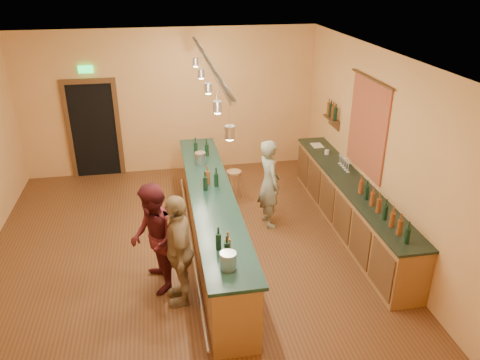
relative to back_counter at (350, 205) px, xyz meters
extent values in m
plane|color=#573219|center=(-2.97, -0.18, -0.49)|extent=(7.00, 7.00, 0.00)
cube|color=silver|center=(-2.97, -0.18, 2.71)|extent=(6.50, 7.00, 0.02)
cube|color=tan|center=(-2.97, 3.32, 1.11)|extent=(6.50, 0.02, 3.20)
cube|color=tan|center=(-2.97, -3.68, 1.11)|extent=(6.50, 0.02, 3.20)
cube|color=tan|center=(0.28, -0.18, 1.11)|extent=(0.02, 7.00, 3.20)
cube|color=black|center=(-4.67, 3.30, 0.56)|extent=(0.95, 0.06, 2.10)
cube|color=#522F18|center=(-5.19, 3.28, 0.56)|extent=(0.10, 0.08, 2.10)
cube|color=#522F18|center=(-4.14, 3.28, 0.56)|extent=(0.10, 0.08, 2.10)
cube|color=#522F18|center=(-4.67, 3.28, 1.66)|extent=(1.15, 0.08, 0.10)
cube|color=#19E54C|center=(-4.67, 3.27, 1.91)|extent=(0.30, 0.04, 0.15)
cube|color=#A72127|center=(0.26, 0.22, 1.36)|extent=(0.03, 1.40, 1.60)
cube|color=#522F18|center=(0.19, 1.72, 1.06)|extent=(0.16, 0.55, 0.03)
cube|color=#522F18|center=(0.26, 1.72, 0.96)|extent=(0.03, 0.55, 0.18)
cube|color=olive|center=(0.00, 0.02, -0.04)|extent=(0.55, 4.50, 0.90)
cube|color=black|center=(0.00, 0.02, 0.43)|extent=(0.60, 4.55, 0.04)
cylinder|color=silver|center=(0.00, 1.32, 0.50)|extent=(0.09, 0.09, 0.09)
cube|color=silver|center=(-0.03, 1.82, 0.46)|extent=(0.22, 0.30, 0.01)
cube|color=olive|center=(-2.50, -0.18, 0.01)|extent=(0.60, 5.00, 1.00)
cube|color=#143027|center=(-2.50, -0.18, 0.54)|extent=(0.70, 5.10, 0.05)
cylinder|color=silver|center=(-2.86, -0.18, -0.34)|extent=(0.05, 5.00, 0.05)
cylinder|color=silver|center=(-2.55, -2.28, 0.67)|extent=(0.20, 0.20, 0.22)
cylinder|color=silver|center=(-2.55, 1.02, 0.67)|extent=(0.20, 0.20, 0.22)
cube|color=silver|center=(-2.50, -0.18, 2.65)|extent=(0.06, 4.60, 0.05)
cylinder|color=silver|center=(-2.50, -2.18, 2.46)|extent=(0.01, 0.01, 0.35)
cylinder|color=#A5A5AD|center=(-2.50, -2.18, 2.26)|extent=(0.11, 0.11, 0.14)
cylinder|color=#FFEABF|center=(-2.50, -2.18, 2.18)|extent=(0.08, 0.08, 0.02)
cylinder|color=silver|center=(-2.50, -1.18, 2.46)|extent=(0.01, 0.01, 0.35)
cylinder|color=#A5A5AD|center=(-2.50, -1.18, 2.26)|extent=(0.11, 0.11, 0.14)
cylinder|color=#FFEABF|center=(-2.50, -1.18, 2.18)|extent=(0.08, 0.08, 0.02)
cylinder|color=silver|center=(-2.50, -0.18, 2.46)|extent=(0.01, 0.01, 0.35)
cylinder|color=#A5A5AD|center=(-2.50, -0.18, 2.26)|extent=(0.11, 0.11, 0.14)
cylinder|color=#FFEABF|center=(-2.50, -0.18, 2.18)|extent=(0.08, 0.08, 0.02)
cylinder|color=silver|center=(-2.50, 0.82, 2.46)|extent=(0.01, 0.01, 0.35)
cylinder|color=#A5A5AD|center=(-2.50, 0.82, 2.26)|extent=(0.11, 0.11, 0.14)
cylinder|color=#FFEABF|center=(-2.50, 0.82, 2.18)|extent=(0.08, 0.08, 0.02)
cylinder|color=silver|center=(-2.50, 1.82, 2.46)|extent=(0.01, 0.01, 0.35)
cylinder|color=#A5A5AD|center=(-2.50, 1.82, 2.26)|extent=(0.11, 0.11, 0.14)
cylinder|color=#FFEABF|center=(-2.50, 1.82, 2.18)|extent=(0.08, 0.08, 0.02)
imported|color=gray|center=(-1.38, 0.44, 0.33)|extent=(0.48, 0.65, 1.64)
imported|color=#59191E|center=(-3.44, -1.10, 0.35)|extent=(0.74, 0.89, 1.67)
imported|color=#997A51|center=(-3.11, -1.44, 0.35)|extent=(0.43, 0.99, 1.67)
cylinder|color=#AB744D|center=(-1.84, 1.54, 0.11)|extent=(0.30, 0.30, 0.04)
cylinder|color=#AB744D|center=(-1.73, 1.54, -0.20)|extent=(0.04, 0.04, 0.58)
cylinder|color=#AB744D|center=(-1.90, 1.64, -0.20)|extent=(0.04, 0.04, 0.58)
cylinder|color=#AB744D|center=(-1.90, 1.44, -0.20)|extent=(0.04, 0.04, 0.58)
camera|label=1|loc=(-3.24, -6.91, 3.92)|focal=35.00mm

